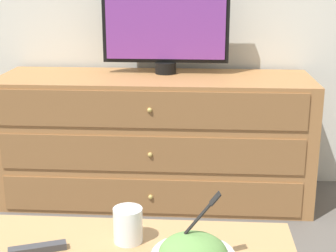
{
  "coord_description": "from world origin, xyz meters",
  "views": [
    {
      "loc": [
        0.39,
        -2.89,
        1.17
      ],
      "look_at": [
        0.29,
        -1.36,
        0.72
      ],
      "focal_mm": 55.0,
      "sensor_mm": 36.0,
      "label": 1
    }
  ],
  "objects": [
    {
      "name": "ground_plane",
      "position": [
        0.0,
        0.0,
        0.0
      ],
      "size": [
        12.0,
        12.0,
        0.0
      ],
      "primitive_type": "plane",
      "color": "#56514C"
    },
    {
      "name": "dresser",
      "position": [
        0.15,
        -0.29,
        0.34
      ],
      "size": [
        1.62,
        0.53,
        0.67
      ],
      "color": "#9E6B3D",
      "rests_on": "ground_plane"
    },
    {
      "name": "tv",
      "position": [
        0.2,
        -0.19,
        0.94
      ],
      "size": [
        0.66,
        0.11,
        0.51
      ],
      "color": "black",
      "rests_on": "dresser"
    },
    {
      "name": "drink_cup",
      "position": [
        0.2,
        -1.67,
        0.53
      ],
      "size": [
        0.08,
        0.08,
        0.09
      ],
      "color": "#9E6638",
      "rests_on": "coffee_table"
    },
    {
      "name": "remote_control",
      "position": [
        -0.02,
        -1.74,
        0.5
      ],
      "size": [
        0.15,
        0.08,
        0.02
      ],
      "color": "#38383D",
      "rests_on": "coffee_table"
    }
  ]
}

